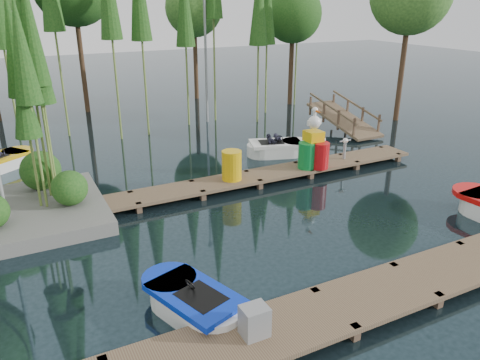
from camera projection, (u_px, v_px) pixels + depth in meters
name	position (u px, v px, depth m)	size (l,w,h in m)	color
ground_plane	(232.00, 226.00, 12.89)	(90.00, 90.00, 0.00)	#1D2F36
near_dock	(334.00, 309.00, 9.07)	(18.00, 1.50, 0.50)	brown
far_dock	(226.00, 182.00, 15.30)	(15.00, 1.20, 0.50)	brown
lamp_rear	(205.00, 34.00, 22.15)	(0.30, 0.30, 7.25)	gray
ramp	(343.00, 118.00, 21.87)	(1.50, 3.94, 1.49)	brown
boat_blue	(193.00, 303.00, 9.23)	(1.86, 2.72, 0.84)	white
boat_yellow_far	(1.00, 162.00, 17.10)	(2.62, 2.31, 1.22)	white
boat_white_far	(277.00, 148.00, 18.60)	(2.83, 1.90, 1.23)	white
utility_cabinet	(255.00, 321.00, 8.19)	(0.47, 0.40, 0.57)	gray
yellow_barrel	(232.00, 165.00, 15.19)	(0.65, 0.65, 0.97)	#DCA90B
drum_cluster	(314.00, 149.00, 16.34)	(1.23, 1.12, 2.11)	#0C722D
seagull_post	(345.00, 145.00, 17.13)	(0.50, 0.27, 0.80)	gray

